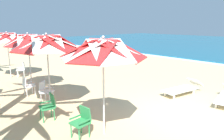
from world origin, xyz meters
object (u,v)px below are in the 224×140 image
object	(u,v)px
plastic_chair_0	(82,120)
plastic_chair_2	(49,105)
beach_umbrella_3	(7,38)
sun_lounger_2	(183,88)
beach_umbrella_2	(28,41)
plastic_chair_4	(22,69)
beach_umbrella_1	(47,43)
plastic_chair_3	(28,85)
plastic_chair_1	(45,90)
beach_umbrella_0	(103,50)

from	to	relation	value
plastic_chair_0	plastic_chair_2	xyz separation A→B (m)	(-1.64, -0.15, 0.00)
beach_umbrella_3	sun_lounger_2	distance (m)	9.84
plastic_chair_0	beach_umbrella_2	world-z (taller)	beach_umbrella_2
plastic_chair_4	plastic_chair_2	bearing A→B (deg)	-13.16
beach_umbrella_1	beach_umbrella_2	bearing A→B (deg)	171.85
plastic_chair_4	sun_lounger_2	size ratio (longest dim) A/B	0.39
beach_umbrella_2	beach_umbrella_3	bearing A→B (deg)	178.59
beach_umbrella_1	plastic_chair_4	distance (m)	5.86
plastic_chair_0	plastic_chair_3	distance (m)	4.45
plastic_chair_1	plastic_chair_2	world-z (taller)	same
plastic_chair_2	plastic_chair_3	size ratio (longest dim) A/B	1.00
beach_umbrella_2	plastic_chair_3	bearing A→B (deg)	-33.10
plastic_chair_0	beach_umbrella_1	world-z (taller)	beach_umbrella_1
beach_umbrella_1	beach_umbrella_0	bearing A→B (deg)	3.91
sun_lounger_2	plastic_chair_0	bearing A→B (deg)	-91.24
plastic_chair_0	plastic_chair_2	distance (m)	1.65
beach_umbrella_3	plastic_chair_4	world-z (taller)	beach_umbrella_3
beach_umbrella_0	plastic_chair_1	size ratio (longest dim) A/B	3.24
beach_umbrella_0	beach_umbrella_3	bearing A→B (deg)	178.27
beach_umbrella_1	plastic_chair_0	bearing A→B (deg)	-7.93
beach_umbrella_0	beach_umbrella_2	xyz separation A→B (m)	(-5.45, 0.18, -0.09)
plastic_chair_0	plastic_chair_4	distance (m)	8.08
beach_umbrella_1	sun_lounger_2	world-z (taller)	beach_umbrella_1
plastic_chair_0	sun_lounger_2	world-z (taller)	plastic_chair_0
plastic_chair_2	beach_umbrella_2	distance (m)	4.05
plastic_chair_0	beach_umbrella_3	bearing A→B (deg)	174.49
beach_umbrella_0	beach_umbrella_3	xyz separation A→B (m)	(-8.65, 0.26, -0.11)
beach_umbrella_2	plastic_chair_4	distance (m)	3.43
beach_umbrella_1	plastic_chair_3	world-z (taller)	beach_umbrella_1
beach_umbrella_2	plastic_chair_3	world-z (taller)	beach_umbrella_2
beach_umbrella_1	plastic_chair_3	bearing A→B (deg)	-177.57
plastic_chair_0	plastic_chair_1	bearing A→B (deg)	171.47
plastic_chair_2	beach_umbrella_2	world-z (taller)	beach_umbrella_2
beach_umbrella_2	plastic_chair_3	xyz separation A→B (m)	(0.70, -0.46, -1.84)
plastic_chair_0	beach_umbrella_2	size ratio (longest dim) A/B	0.32
plastic_chair_1	beach_umbrella_3	distance (m)	5.48
plastic_chair_2	plastic_chair_4	size ratio (longest dim) A/B	1.00
plastic_chair_0	plastic_chair_3	xyz separation A→B (m)	(-4.44, 0.27, 0.00)
plastic_chair_1	sun_lounger_2	bearing A→B (deg)	56.13
plastic_chair_3	plastic_chair_1	bearing A→B (deg)	9.42
beach_umbrella_0	plastic_chair_0	bearing A→B (deg)	-119.25
plastic_chair_1	beach_umbrella_2	size ratio (longest dim) A/B	0.32
plastic_chair_1	sun_lounger_2	size ratio (longest dim) A/B	0.39
beach_umbrella_1	plastic_chair_4	size ratio (longest dim) A/B	3.23
beach_umbrella_0	sun_lounger_2	bearing A→B (deg)	92.22
beach_umbrella_3	plastic_chair_4	xyz separation A→B (m)	(0.37, 0.53, -1.83)
plastic_chair_2	beach_umbrella_2	bearing A→B (deg)	165.99
plastic_chair_0	plastic_chair_1	world-z (taller)	same
plastic_chair_1	sun_lounger_2	distance (m)	5.93
plastic_chair_1	plastic_chair_3	size ratio (longest dim) A/B	1.00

